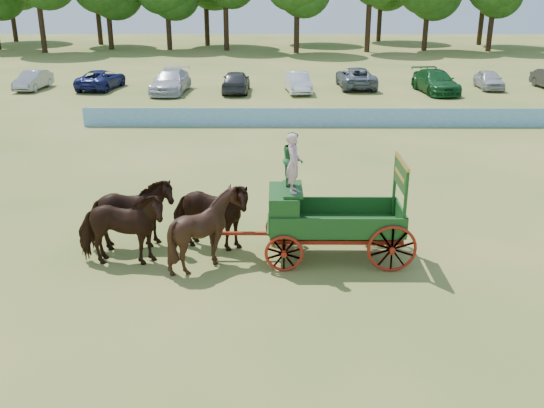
% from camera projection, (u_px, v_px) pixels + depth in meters
% --- Properties ---
extents(ground, '(160.00, 160.00, 0.00)m').
position_uv_depth(ground, '(390.00, 272.00, 16.99)').
color(ground, '#A58B4A').
rests_on(ground, ground).
extents(horse_lead_left, '(2.63, 1.20, 2.22)m').
position_uv_depth(horse_lead_left, '(121.00, 229.00, 17.07)').
color(horse_lead_left, black).
rests_on(horse_lead_left, ground).
extents(horse_lead_right, '(2.83, 1.76, 2.22)m').
position_uv_depth(horse_lead_right, '(130.00, 215.00, 18.10)').
color(horse_lead_right, black).
rests_on(horse_lead_right, ground).
extents(horse_wheel_left, '(2.03, 1.80, 2.23)m').
position_uv_depth(horse_wheel_left, '(206.00, 229.00, 17.06)').
color(horse_wheel_left, black).
rests_on(horse_wheel_left, ground).
extents(horse_wheel_right, '(2.85, 1.82, 2.22)m').
position_uv_depth(horse_wheel_right, '(210.00, 215.00, 18.09)').
color(horse_wheel_right, black).
rests_on(horse_wheel_right, ground).
extents(farm_dray, '(6.00, 2.00, 3.83)m').
position_uv_depth(farm_dray, '(310.00, 204.00, 17.38)').
color(farm_dray, maroon).
rests_on(farm_dray, ground).
extents(sponsor_banner, '(26.00, 0.08, 1.05)m').
position_uv_depth(sponsor_banner, '(316.00, 117.00, 33.70)').
color(sponsor_banner, '#2172B7').
rests_on(sponsor_banner, ground).
extents(parked_cars, '(50.91, 7.96, 1.63)m').
position_uv_depth(parked_cars, '(314.00, 80.00, 44.85)').
color(parked_cars, silver).
rests_on(parked_cars, ground).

